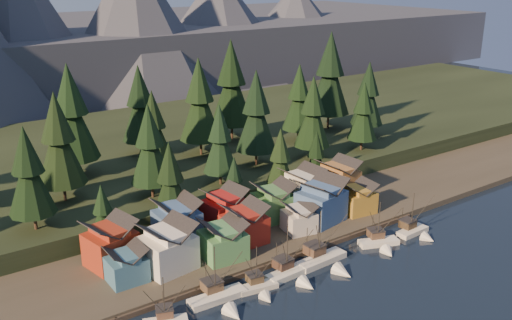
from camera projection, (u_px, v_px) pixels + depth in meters
ground at (328, 296)px, 107.43m from camera, size 500.00×500.00×0.00m
shore_strip at (217, 219)px, 138.20m from camera, size 400.00×50.00×1.50m
hillside at (133, 157)px, 176.23m from camera, size 420.00×100.00×6.00m
dock at (275, 259)px, 120.06m from camera, size 80.00×4.00×1.00m
mountain_ridge at (12, 41)px, 262.30m from camera, size 560.00×190.00×90.00m
boat_0 at (166, 318)px, 97.20m from camera, size 8.32×8.85×10.18m
boat_1 at (221, 293)px, 104.31m from camera, size 11.65×12.62×12.02m
boat_2 at (260, 283)px, 108.17m from camera, size 8.38×8.87×10.02m
boat_3 at (293, 268)px, 112.82m from camera, size 10.42×11.27×11.84m
boat_4 at (326, 255)px, 117.70m from camera, size 12.17×13.17×12.85m
boat_5 at (381, 238)px, 125.55m from camera, size 9.65×10.17×11.19m
boat_6 at (416, 226)px, 130.94m from camera, size 8.57×9.27×11.17m
house_front_0 at (126, 264)px, 108.54m from camera, size 7.12×6.73×7.06m
house_front_1 at (167, 245)px, 112.58m from camera, size 10.81×10.48×9.94m
house_front_2 at (223, 238)px, 117.25m from camera, size 9.18×9.24×8.26m
house_front_3 at (244, 223)px, 123.65m from camera, size 8.83×8.43×8.87m
house_front_4 at (299, 217)px, 129.33m from camera, size 7.72×8.14×6.70m
house_front_5 at (321, 199)px, 133.84m from camera, size 11.59×10.86×10.58m
house_front_6 at (358, 197)px, 139.22m from camera, size 8.50×8.14×7.64m
house_back_0 at (110, 242)px, 114.10m from camera, size 10.46×10.18×9.78m
house_back_1 at (177, 220)px, 123.68m from camera, size 8.84×8.95×9.86m
house_back_2 at (225, 207)px, 130.97m from camera, size 9.58×8.94×9.37m
house_back_3 at (273, 200)px, 135.07m from camera, size 9.80×8.94×9.06m
house_back_4 at (302, 187)px, 142.05m from camera, size 9.59×9.24×10.05m
house_back_5 at (338, 178)px, 147.88m from camera, size 9.30×9.41×10.11m
tree_hill_2 at (29, 174)px, 116.96m from camera, size 9.80×9.80×22.83m
tree_hill_3 at (59, 142)px, 131.04m from camera, size 11.36×11.36×26.46m
tree_hill_4 at (72, 116)px, 146.36m from camera, size 12.93×12.93×30.13m
tree_hill_5 at (150, 147)px, 133.63m from camera, size 9.99×9.99×23.27m
tree_hill_6 at (153, 129)px, 149.69m from camera, size 9.76×9.76×22.74m
tree_hill_7 at (220, 141)px, 142.24m from camera, size 9.01×9.01×20.99m
tree_hill_8 at (200, 102)px, 163.82m from camera, size 12.34×12.34×28.74m
tree_hill_9 at (256, 114)px, 155.31m from camera, size 11.54×11.54×26.88m
tree_hill_10 at (231, 86)px, 178.14m from camera, size 13.70×13.70×31.92m
tree_hill_11 at (313, 114)px, 160.58m from camera, size 10.42×10.42×24.28m
tree_hill_12 at (299, 100)px, 177.24m from camera, size 10.61×10.61×24.72m
tree_hill_13 at (363, 113)px, 169.39m from camera, size 8.97×8.97×20.89m
tree_hill_14 at (330, 76)px, 190.21m from camera, size 14.12×14.12×32.89m
tree_hill_15 at (140, 106)px, 164.35m from camera, size 11.41×11.41×26.59m
tree_hill_17 at (368, 96)px, 183.02m from camera, size 10.50×10.50×24.46m
tree_shore_0 at (103, 214)px, 120.19m from camera, size 6.24×6.24×14.54m
tree_shore_1 at (170, 182)px, 127.72m from camera, size 9.05×9.05×21.07m
tree_shore_2 at (234, 182)px, 138.14m from camera, size 6.14×6.14×14.30m
tree_shore_3 at (280, 161)px, 144.88m from camera, size 8.21×8.21×19.13m
tree_shore_4 at (316, 158)px, 151.86m from camera, size 7.09×7.09×16.52m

